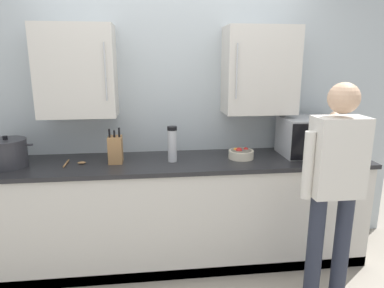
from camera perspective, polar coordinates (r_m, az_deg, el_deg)
back_wall_tiled at (r=3.10m, az=-3.62°, el=8.56°), size 4.36×0.44×2.84m
counter_unit at (r=3.04m, az=-2.97°, el=-11.17°), size 3.31×0.66×0.93m
microwave_oven at (r=3.18m, az=19.08°, el=1.18°), size 0.54×0.43×0.33m
thermos_flask at (r=2.82m, az=-3.30°, el=0.01°), size 0.08×0.08×0.29m
wooden_spoon at (r=2.93m, az=-18.93°, el=-3.00°), size 0.16×0.18×0.02m
fruit_bowl at (r=2.96m, az=8.15°, el=-1.57°), size 0.21×0.21×0.10m
stock_pot at (r=3.05m, az=-28.42°, el=-1.35°), size 0.40×0.30×0.25m
knife_block at (r=2.86m, az=-12.63°, el=-0.88°), size 0.11×0.15×0.29m
person_figure at (r=2.50m, az=22.65°, el=-5.50°), size 0.46×0.55×1.61m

